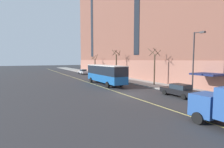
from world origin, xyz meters
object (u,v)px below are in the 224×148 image
object	(u,v)px
street_tree_far_uptown	(116,63)
street_lamp	(195,57)
parked_car_black_1	(115,78)
street_tree_far_downtown	(95,64)
street_tree_mid_block	(154,66)
parked_car_silver_0	(83,72)
city_bus	(105,73)
parked_car_black_2	(179,90)

from	to	relation	value
street_tree_far_uptown	street_lamp	world-z (taller)	street_lamp
parked_car_black_1	street_tree_far_downtown	world-z (taller)	street_tree_far_downtown
street_tree_mid_block	street_lamp	size ratio (longest dim) A/B	0.83
parked_car_silver_0	city_bus	bearing A→B (deg)	-98.97
city_bus	parked_car_black_1	xyz separation A→B (m)	(3.82, 3.16, -1.27)
street_tree_far_uptown	street_tree_far_downtown	bearing A→B (deg)	90.07
street_tree_far_downtown	street_lamp	xyz separation A→B (m)	(-1.75, -36.82, 1.72)
city_bus	parked_car_black_2	distance (m)	14.00
parked_car_silver_0	parked_car_black_2	size ratio (longest dim) A/B	0.99
street_tree_far_uptown	street_tree_far_downtown	size ratio (longest dim) A/B	1.12
parked_car_black_1	street_tree_mid_block	size ratio (longest dim) A/B	0.71
parked_car_black_1	parked_car_silver_0	bearing A→B (deg)	89.96
street_tree_mid_block	parked_car_silver_0	bearing A→B (deg)	96.69
parked_car_black_2	street_tree_far_downtown	xyz separation A→B (m)	(3.69, 36.24, 2.31)
city_bus	parked_car_silver_0	bearing A→B (deg)	81.03
parked_car_silver_0	street_lamp	world-z (taller)	street_lamp
parked_car_silver_0	street_lamp	xyz separation A→B (m)	(1.65, -38.36, 4.03)
parked_car_silver_0	parked_car_black_1	distance (m)	21.13
parked_car_silver_0	street_lamp	bearing A→B (deg)	-87.53
parked_car_black_2	street_tree_far_uptown	world-z (taller)	street_tree_far_uptown
parked_car_black_2	street_tree_far_uptown	bearing A→B (deg)	80.62
parked_car_black_2	street_tree_mid_block	world-z (taller)	street_tree_mid_block
parked_car_silver_0	parked_car_black_2	distance (m)	37.78
street_lamp	parked_car_silver_0	bearing A→B (deg)	92.47
parked_car_silver_0	street_tree_far_downtown	world-z (taller)	street_tree_far_downtown
parked_car_black_1	street_tree_far_downtown	distance (m)	20.02
parked_car_silver_0	street_tree_mid_block	bearing A→B (deg)	-83.31
parked_car_black_2	street_tree_far_uptown	size ratio (longest dim) A/B	0.70
street_tree_mid_block	street_tree_far_uptown	distance (m)	13.72
street_tree_far_uptown	street_lamp	size ratio (longest dim) A/B	0.88
city_bus	parked_car_black_2	world-z (taller)	city_bus
street_tree_mid_block	city_bus	bearing A→B (deg)	146.58
parked_car_black_1	parked_car_black_2	xyz separation A→B (m)	(-0.27, -16.65, 0.00)
parked_car_silver_0	street_tree_far_downtown	xyz separation A→B (m)	(3.40, -1.54, 2.31)
street_tree_mid_block	street_tree_far_uptown	bearing A→B (deg)	89.97
parked_car_silver_0	street_lamp	distance (m)	38.61
street_tree_mid_block	street_lamp	bearing A→B (deg)	-100.71
parked_car_black_1	parked_car_black_2	world-z (taller)	same
parked_car_black_1	street_tree_mid_block	distance (m)	9.05
parked_car_black_2	street_tree_far_downtown	distance (m)	36.50
city_bus	street_lamp	xyz separation A→B (m)	(5.49, -14.07, 2.76)
parked_car_black_2	street_lamp	size ratio (longest dim) A/B	0.61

